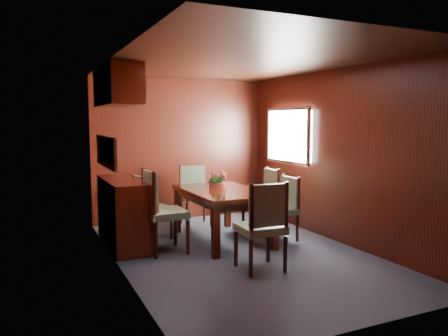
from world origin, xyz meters
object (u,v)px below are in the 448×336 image
chair_left_near (160,206)px  flower_centerpiece (217,179)px  dining_table (222,197)px  chair_head (263,222)px  chair_right_near (284,204)px  sideboard (124,212)px

chair_left_near → flower_centerpiece: 1.09m
dining_table → chair_left_near: chair_left_near is taller
chair_head → chair_right_near: bearing=51.1°
sideboard → chair_head: 2.10m
dining_table → chair_head: chair_head is taller
sideboard → chair_head: bearing=-55.4°
sideboard → chair_head: (1.19, -1.72, 0.12)m
chair_right_near → chair_head: 1.43m
chair_right_near → flower_centerpiece: 1.02m
dining_table → flower_centerpiece: 0.31m
chair_right_near → chair_head: (-0.95, -1.07, 0.06)m
dining_table → chair_left_near: size_ratio=1.44×
dining_table → flower_centerpiece: (0.01, 0.21, 0.23)m
sideboard → chair_left_near: 0.67m
sideboard → flower_centerpiece: (1.32, -0.15, 0.40)m
sideboard → flower_centerpiece: bearing=-6.4°
dining_table → chair_right_near: 0.88m
dining_table → chair_right_near: size_ratio=1.71×
chair_left_near → chair_head: (0.85, -1.17, -0.03)m
sideboard → dining_table: bearing=-15.4°
dining_table → chair_head: size_ratio=1.52×
chair_head → flower_centerpiece: chair_head is taller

